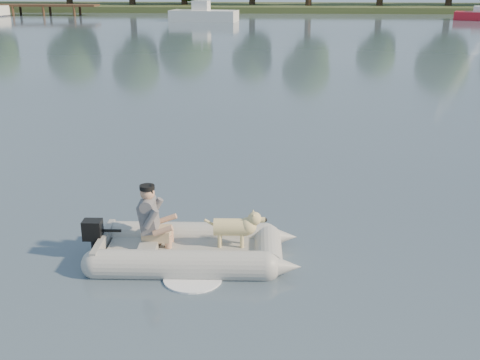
# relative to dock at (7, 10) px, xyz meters

# --- Properties ---
(water) EXTENTS (160.00, 160.00, 0.00)m
(water) POSITION_rel_dock_xyz_m (26.00, -52.00, -0.52)
(water) COLOR slate
(water) RESTS_ON ground
(shore_bank) EXTENTS (160.00, 12.00, 0.70)m
(shore_bank) POSITION_rel_dock_xyz_m (26.00, 10.00, -0.27)
(shore_bank) COLOR #47512D
(shore_bank) RESTS_ON water
(dock) EXTENTS (18.00, 2.00, 1.04)m
(dock) POSITION_rel_dock_xyz_m (0.00, 0.00, 0.00)
(dock) COLOR #4C331E
(dock) RESTS_ON water
(dinghy) EXTENTS (4.03, 2.63, 1.21)m
(dinghy) POSITION_rel_dock_xyz_m (25.34, -51.42, -0.01)
(dinghy) COLOR #A0A09B
(dinghy) RESTS_ON water
(man) EXTENTS (0.65, 0.56, 0.93)m
(man) POSITION_rel_dock_xyz_m (24.73, -51.39, 0.15)
(man) COLOR slate
(man) RESTS_ON dinghy
(dog) EXTENTS (0.82, 0.32, 0.54)m
(dog) POSITION_rel_dock_xyz_m (25.90, -51.35, -0.07)
(dog) COLOR tan
(dog) RESTS_ON dinghy
(outboard_motor) EXTENTS (0.37, 0.26, 0.68)m
(outboard_motor) POSITION_rel_dock_xyz_m (23.90, -51.47, -0.25)
(outboard_motor) COLOR black
(outboard_motor) RESTS_ON dinghy
(motorboat) EXTENTS (6.21, 3.19, 2.51)m
(motorboat) POSITION_rel_dock_xyz_m (20.13, -6.41, 0.62)
(motorboat) COLOR white
(motorboat) RESTS_ON water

